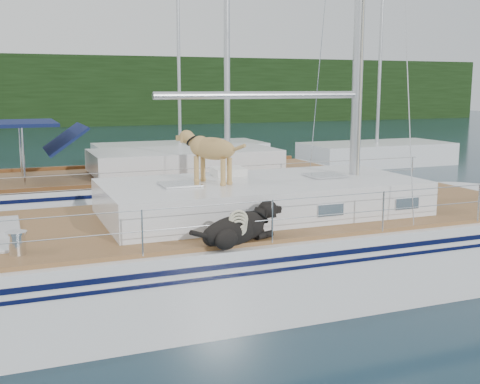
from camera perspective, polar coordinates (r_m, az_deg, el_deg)
name	(u,v)px	position (r m, az deg, el deg)	size (l,w,h in m)	color
ground	(217,290)	(10.14, -2.24, -9.30)	(120.00, 120.00, 0.00)	black
tree_line	(38,91)	(54.13, -18.57, 9.06)	(90.00, 3.00, 6.00)	black
shore_bank	(39,119)	(55.40, -18.51, 6.59)	(92.00, 1.00, 1.20)	#595147
main_sailboat	(221,251)	(9.97, -1.77, -5.58)	(12.00, 4.06, 14.01)	silver
neighbor_sailboat	(144,194)	(15.70, -9.05, -0.15)	(11.00, 3.50, 13.30)	silver
bg_boat_center	(180,155)	(26.20, -5.68, 3.55)	(7.20, 3.00, 11.65)	silver
bg_boat_east	(376,154)	(26.91, 12.81, 3.53)	(6.40, 3.00, 11.65)	silver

